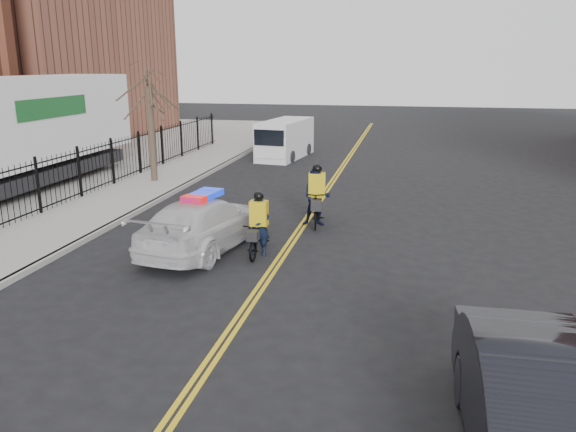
{
  "coord_description": "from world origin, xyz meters",
  "views": [
    {
      "loc": [
        3.21,
        -12.44,
        5.1
      ],
      "look_at": [
        0.28,
        1.23,
        1.3
      ],
      "focal_mm": 35.0,
      "sensor_mm": 36.0,
      "label": 1
    }
  ],
  "objects_px": {
    "dark_sedan": "(550,424)",
    "cyclist_far": "(317,201)",
    "cyclist_near": "(259,233)",
    "cargo_van": "(284,140)",
    "police_cruiser": "(204,223)",
    "semi_trailer": "(3,130)"
  },
  "relations": [
    {
      "from": "cyclist_far",
      "to": "cargo_van",
      "type": "bearing_deg",
      "value": 99.0
    },
    {
      "from": "police_cruiser",
      "to": "dark_sedan",
      "type": "distance_m",
      "value": 10.84
    },
    {
      "from": "police_cruiser",
      "to": "cyclist_near",
      "type": "relative_size",
      "value": 2.92
    },
    {
      "from": "police_cruiser",
      "to": "cargo_van",
      "type": "relative_size",
      "value": 1.03
    },
    {
      "from": "cargo_van",
      "to": "semi_trailer",
      "type": "bearing_deg",
      "value": -120.2
    },
    {
      "from": "semi_trailer",
      "to": "cyclist_far",
      "type": "distance_m",
      "value": 12.93
    },
    {
      "from": "dark_sedan",
      "to": "cargo_van",
      "type": "height_order",
      "value": "cargo_van"
    },
    {
      "from": "police_cruiser",
      "to": "dark_sedan",
      "type": "relative_size",
      "value": 1.02
    },
    {
      "from": "cargo_van",
      "to": "cyclist_near",
      "type": "distance_m",
      "value": 16.54
    },
    {
      "from": "cyclist_near",
      "to": "cyclist_far",
      "type": "relative_size",
      "value": 0.88
    },
    {
      "from": "semi_trailer",
      "to": "cyclist_near",
      "type": "xyz_separation_m",
      "value": [
        11.61,
        -4.97,
        -1.99
      ]
    },
    {
      "from": "dark_sedan",
      "to": "cyclist_far",
      "type": "xyz_separation_m",
      "value": [
        -4.66,
        10.96,
        -0.06
      ]
    },
    {
      "from": "cargo_van",
      "to": "semi_trailer",
      "type": "distance_m",
      "value": 14.38
    },
    {
      "from": "cargo_van",
      "to": "cyclist_far",
      "type": "relative_size",
      "value": 2.51
    },
    {
      "from": "police_cruiser",
      "to": "cyclist_far",
      "type": "bearing_deg",
      "value": -123.7
    },
    {
      "from": "police_cruiser",
      "to": "cyclist_near",
      "type": "bearing_deg",
      "value": -178.39
    },
    {
      "from": "police_cruiser",
      "to": "cargo_van",
      "type": "xyz_separation_m",
      "value": [
        -1.22,
        16.08,
        0.28
      ]
    },
    {
      "from": "dark_sedan",
      "to": "cyclist_far",
      "type": "distance_m",
      "value": 11.91
    },
    {
      "from": "police_cruiser",
      "to": "cyclist_near",
      "type": "distance_m",
      "value": 1.68
    },
    {
      "from": "cyclist_far",
      "to": "cyclist_near",
      "type": "bearing_deg",
      "value": -116.21
    },
    {
      "from": "police_cruiser",
      "to": "semi_trailer",
      "type": "bearing_deg",
      "value": -17.29
    },
    {
      "from": "dark_sedan",
      "to": "cyclist_far",
      "type": "bearing_deg",
      "value": 111.45
    }
  ]
}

